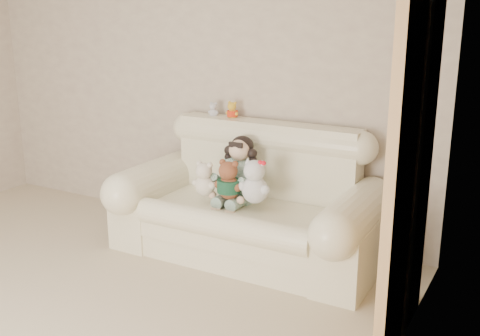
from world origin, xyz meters
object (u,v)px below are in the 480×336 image
sofa (246,194)px  seated_child (240,169)px  brown_teddy (229,176)px  cream_teddy (205,176)px  white_cat (255,177)px

sofa → seated_child: sofa is taller
brown_teddy → cream_teddy: bearing=-162.2°
white_cat → cream_teddy: white_cat is taller
seated_child → brown_teddy: seated_child is taller
white_cat → cream_teddy: 0.42m
seated_child → cream_teddy: (-0.19, -0.23, -0.03)m
sofa → brown_teddy: size_ratio=5.78×
brown_teddy → cream_teddy: brown_teddy is taller
sofa → brown_teddy: (-0.08, -0.13, 0.17)m
sofa → cream_teddy: bearing=-152.5°
white_cat → seated_child: bearing=126.0°
cream_teddy → brown_teddy: bearing=7.4°
seated_child → white_cat: bearing=-29.1°
brown_teddy → white_cat: 0.22m
seated_child → cream_teddy: 0.30m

